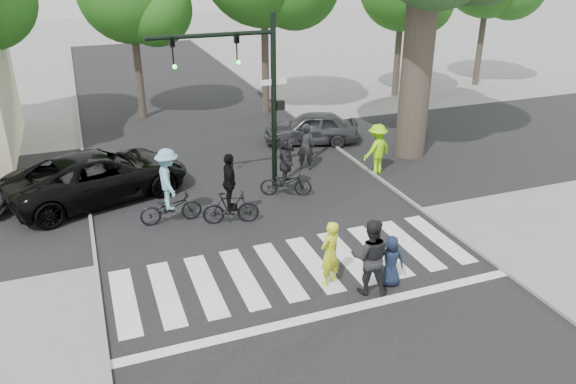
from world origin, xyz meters
The scene contains 17 objects.
ground centered at (0.00, 0.00, 0.00)m, with size 120.00×120.00×0.00m, color gray.
road_stem centered at (0.00, 5.00, 0.01)m, with size 10.00×70.00×0.01m, color black.
road_cross centered at (0.00, 8.00, 0.01)m, with size 70.00×10.00×0.01m, color black.
curb_left centered at (-5.05, 5.00, 0.05)m, with size 0.10×70.00×0.10m, color gray.
curb_right centered at (5.05, 5.00, 0.05)m, with size 0.10×70.00×0.10m, color gray.
crosswalk centered at (0.00, 0.66, 0.01)m, with size 10.00×3.85×0.01m.
traffic_signal centered at (0.35, 6.20, 3.90)m, with size 4.45×0.29×6.00m.
pedestrian_woman centered at (0.49, -0.01, 0.88)m, with size 0.64×0.42×1.75m, color #D0E321.
pedestrian_child centered at (1.91, -0.59, 0.68)m, with size 0.66×0.43×1.36m, color #172037.
pedestrian_adult centered at (1.25, -0.68, 1.00)m, with size 0.97×0.75×1.99m, color black.
cyclist_left centered at (-2.67, 4.84, 1.05)m, with size 1.90×1.24×2.41m.
cyclist_mid centered at (-0.96, 4.14, 0.94)m, with size 1.81×1.13×2.28m.
cyclist_right centered at (1.37, 5.51, 1.00)m, with size 1.87×1.72×2.24m.
car_suv centered at (-4.58, 7.48, 0.82)m, with size 2.73×5.92×1.64m, color black.
car_grey centered at (4.30, 10.31, 0.69)m, with size 1.62×4.04×1.38m, color #36373A.
bystander_hivis centered at (5.25, 6.22, 0.96)m, with size 1.23×0.71×1.91m, color #98FE0D.
bystander_dark centered at (2.91, 7.52, 0.91)m, with size 0.67×0.44×1.83m, color black.
Camera 1 is at (-4.77, -11.03, 7.99)m, focal length 35.00 mm.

